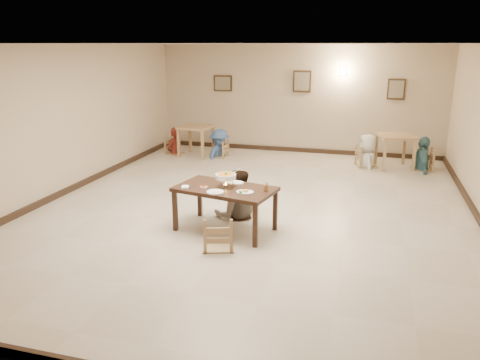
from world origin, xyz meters
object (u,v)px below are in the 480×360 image
(chair_far, at_px, (238,190))
(drink_glass, at_px, (266,187))
(bg_table_right, at_px, (396,140))
(bg_chair_rr, at_px, (424,150))
(main_table, at_px, (225,192))
(bg_chair_rl, at_px, (368,147))
(bg_diner_a, at_px, (174,127))
(bg_diner_c, at_px, (369,134))
(bg_diner_d, at_px, (425,137))
(main_diner, at_px, (237,170))
(bg_chair_ll, at_px, (174,138))
(bg_chair_lr, at_px, (219,141))
(bg_diner_b, at_px, (219,129))
(bg_table_left, at_px, (196,131))
(curry_warmer, at_px, (226,177))
(chair_near, at_px, (218,217))

(chair_far, bearing_deg, drink_glass, -47.02)
(bg_table_right, distance_m, bg_chair_rr, 0.69)
(main_table, distance_m, chair_far, 0.81)
(bg_chair_rl, height_order, bg_diner_a, bg_diner_a)
(bg_diner_c, height_order, bg_diner_d, bg_diner_d)
(main_diner, relative_size, bg_chair_ll, 1.92)
(main_table, distance_m, bg_chair_rr, 6.13)
(bg_diner_c, bearing_deg, bg_chair_rr, 73.75)
(main_diner, distance_m, bg_diner_c, 4.85)
(main_table, height_order, bg_table_right, bg_table_right)
(main_diner, relative_size, bg_chair_lr, 1.95)
(bg_diner_c, bearing_deg, bg_diner_b, -105.51)
(main_diner, relative_size, bg_table_left, 1.92)
(drink_glass, relative_size, bg_chair_rr, 0.13)
(main_diner, bearing_deg, bg_chair_lr, -87.68)
(curry_warmer, xyz_separation_m, bg_diner_c, (2.18, 4.99, -0.10))
(bg_diner_a, relative_size, bg_diner_b, 0.99)
(chair_far, height_order, curry_warmer, curry_warmer)
(curry_warmer, relative_size, bg_diner_b, 0.24)
(bg_diner_c, bearing_deg, chair_far, -43.42)
(main_table, relative_size, chair_far, 1.84)
(main_diner, distance_m, bg_diner_b, 4.63)
(main_table, xyz_separation_m, bg_chair_rl, (2.18, 5.03, -0.16))
(drink_glass, distance_m, bg_diner_b, 5.56)
(chair_far, bearing_deg, bg_table_right, 58.25)
(bg_table_left, xyz_separation_m, bg_diner_c, (4.59, 0.06, 0.13))
(chair_near, distance_m, drink_glass, 0.95)
(bg_diner_d, bearing_deg, main_table, 138.90)
(bg_table_left, height_order, bg_chair_rl, bg_chair_rl)
(curry_warmer, relative_size, bg_diner_d, 0.22)
(curry_warmer, bearing_deg, bg_table_right, 60.61)
(main_table, bearing_deg, chair_near, -70.00)
(chair_far, distance_m, bg_chair_lr, 4.54)
(main_table, bearing_deg, bg_diner_b, 120.67)
(main_diner, bearing_deg, bg_diner_b, -87.68)
(curry_warmer, height_order, bg_table_left, curry_warmer)
(bg_table_right, height_order, bg_diner_c, bg_diner_c)
(bg_table_left, relative_size, bg_chair_ll, 1.00)
(bg_diner_c, bearing_deg, chair_near, -36.07)
(bg_diner_c, bearing_deg, bg_chair_ll, -105.79)
(bg_diner_b, height_order, bg_diner_c, bg_diner_c)
(bg_table_left, bearing_deg, main_table, -64.13)
(bg_chair_ll, distance_m, bg_diner_a, 0.31)
(main_table, relative_size, curry_warmer, 4.60)
(curry_warmer, relative_size, bg_chair_rl, 0.37)
(chair_near, height_order, bg_table_left, chair_near)
(bg_table_left, bearing_deg, main_diner, -60.60)
(chair_near, height_order, bg_diner_b, bg_diner_b)
(bg_diner_b, bearing_deg, main_diner, -148.84)
(chair_near, relative_size, bg_chair_ll, 1.11)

